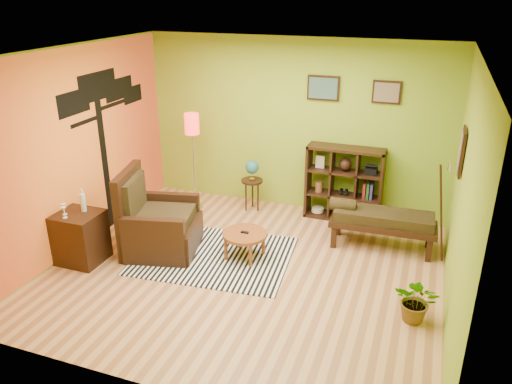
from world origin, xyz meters
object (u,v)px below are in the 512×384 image
(side_cabinet, at_px, (80,237))
(bench, at_px, (380,219))
(coffee_table, at_px, (245,236))
(globe_table, at_px, (252,173))
(armchair, at_px, (157,227))
(cube_shelf, at_px, (345,184))
(floor_lamp, at_px, (192,133))
(potted_plant, at_px, (416,305))

(side_cabinet, distance_m, bench, 4.17)
(coffee_table, height_order, side_cabinet, side_cabinet)
(globe_table, bearing_deg, side_cabinet, -124.24)
(armchair, xyz_separation_m, globe_table, (0.79, 1.74, 0.30))
(cube_shelf, bearing_deg, bench, -49.64)
(globe_table, xyz_separation_m, bench, (2.16, -0.60, -0.22))
(floor_lamp, xyz_separation_m, bench, (3.08, -0.33, -0.89))
(bench, xyz_separation_m, potted_plant, (0.61, -1.61, -0.23))
(armchair, height_order, bench, armchair)
(coffee_table, bearing_deg, cube_shelf, 58.50)
(side_cabinet, relative_size, globe_table, 1.17)
(globe_table, distance_m, cube_shelf, 1.51)
(coffee_table, xyz_separation_m, floor_lamp, (-1.38, 1.26, 1.00))
(side_cabinet, bearing_deg, coffee_table, 21.95)
(bench, bearing_deg, globe_table, 164.38)
(bench, bearing_deg, armchair, -158.87)
(coffee_table, height_order, floor_lamp, floor_lamp)
(coffee_table, height_order, globe_table, globe_table)
(coffee_table, height_order, potted_plant, potted_plant)
(floor_lamp, bearing_deg, potted_plant, -27.77)
(globe_table, height_order, cube_shelf, cube_shelf)
(cube_shelf, relative_size, bench, 0.79)
(potted_plant, bearing_deg, cube_shelf, 118.02)
(floor_lamp, height_order, globe_table, floor_lamp)
(armchair, bearing_deg, bench, 21.13)
(side_cabinet, xyz_separation_m, globe_table, (1.61, 2.37, 0.30))
(potted_plant, bearing_deg, coffee_table, 163.62)
(globe_table, height_order, potted_plant, globe_table)
(floor_lamp, distance_m, bench, 3.22)
(floor_lamp, relative_size, potted_plant, 3.08)
(floor_lamp, distance_m, potted_plant, 4.32)
(armchair, relative_size, floor_lamp, 0.73)
(potted_plant, bearing_deg, armchair, 172.46)
(bench, bearing_deg, cube_shelf, 130.36)
(globe_table, relative_size, cube_shelf, 0.73)
(coffee_table, distance_m, floor_lamp, 2.12)
(side_cabinet, relative_size, bench, 0.68)
(bench, height_order, potted_plant, bench)
(floor_lamp, xyz_separation_m, cube_shelf, (2.42, 0.44, -0.72))
(bench, bearing_deg, potted_plant, -69.22)
(cube_shelf, bearing_deg, floor_lamp, -169.65)
(globe_table, relative_size, potted_plant, 1.64)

